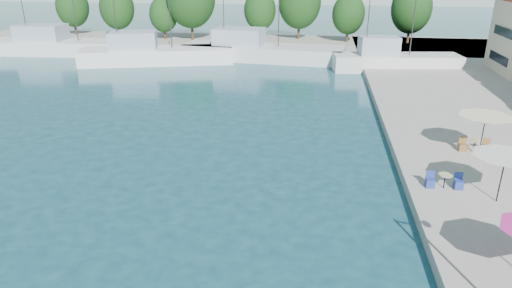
# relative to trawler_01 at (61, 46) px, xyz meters

# --- Properties ---
(quay_far) EXTENTS (90.00, 16.00, 0.60)m
(quay_far) POSITION_rel_trawler_01_xyz_m (25.17, 9.42, -0.77)
(quay_far) COLOR #9E9B8F
(quay_far) RESTS_ON ground
(trawler_01) EXTENTS (20.05, 6.14, 10.20)m
(trawler_01) POSITION_rel_trawler_01_xyz_m (0.00, 0.00, 0.00)
(trawler_01) COLOR white
(trawler_01) RESTS_ON ground
(trawler_02) EXTENTS (18.65, 9.28, 10.20)m
(trawler_02) POSITION_rel_trawler_01_xyz_m (14.35, -4.16, 0.00)
(trawler_02) COLOR white
(trawler_02) RESTS_ON ground
(trawler_03) EXTENTS (20.49, 7.49, 10.20)m
(trawler_03) POSITION_rel_trawler_01_xyz_m (26.67, -0.30, -0.00)
(trawler_03) COLOR silver
(trawler_03) RESTS_ON ground
(trawler_04) EXTENTS (14.38, 5.31, 10.20)m
(trawler_04) POSITION_rel_trawler_01_xyz_m (42.51, -4.37, 0.00)
(trawler_04) COLOR silver
(trawler_04) RESTS_ON ground
(tree_01) EXTENTS (5.04, 5.04, 7.46)m
(tree_01) POSITION_rel_trawler_01_xyz_m (-4.97, 13.20, 3.83)
(tree_01) COLOR #3F2B19
(tree_01) RESTS_ON quay_far
(tree_02) EXTENTS (5.19, 5.19, 7.68)m
(tree_02) POSITION_rel_trawler_01_xyz_m (3.36, 11.18, 3.96)
(tree_02) COLOR #3F2B19
(tree_02) RESTS_ON quay_far
(tree_03) EXTENTS (4.21, 4.21, 6.23)m
(tree_03) POSITION_rel_trawler_01_xyz_m (10.83, 10.67, 3.13)
(tree_03) COLOR #3F2B19
(tree_03) RESTS_ON quay_far
(tree_05) EXTENTS (4.84, 4.84, 7.16)m
(tree_05) POSITION_rel_trawler_01_xyz_m (24.97, 13.83, 3.66)
(tree_05) COLOR #3F2B19
(tree_05) RESTS_ON quay_far
(tree_06) EXTENTS (6.33, 6.33, 9.37)m
(tree_06) POSITION_rel_trawler_01_xyz_m (30.95, 13.52, 4.94)
(tree_06) COLOR #3F2B19
(tree_06) RESTS_ON quay_far
(tree_07) EXTENTS (4.63, 4.63, 6.86)m
(tree_07) POSITION_rel_trawler_01_xyz_m (38.09, 11.57, 3.49)
(tree_07) COLOR #3F2B19
(tree_07) RESTS_ON quay_far
(tree_08) EXTENTS (5.65, 5.65, 8.36)m
(tree_08) POSITION_rel_trawler_01_xyz_m (46.79, 11.97, 4.36)
(tree_08) COLOR #3F2B19
(tree_08) RESTS_ON quay_far
(umbrella_white) EXTENTS (3.06, 3.06, 2.38)m
(umbrella_white) POSITION_rel_trawler_01_xyz_m (43.18, -36.25, 1.66)
(umbrella_white) COLOR black
(umbrella_white) RESTS_ON quay_right
(umbrella_cream) EXTENTS (3.10, 3.10, 2.49)m
(umbrella_cream) POSITION_rel_trawler_01_xyz_m (44.08, -30.40, 1.77)
(umbrella_cream) COLOR black
(umbrella_cream) RESTS_ON quay_right
(cafe_table_02) EXTENTS (1.82, 0.70, 0.76)m
(cafe_table_02) POSITION_rel_trawler_01_xyz_m (40.97, -35.16, -0.18)
(cafe_table_02) COLOR black
(cafe_table_02) RESTS_ON quay_right
(cafe_table_03) EXTENTS (1.82, 0.70, 0.76)m
(cafe_table_03) POSITION_rel_trawler_01_xyz_m (43.97, -29.81, -0.18)
(cafe_table_03) COLOR black
(cafe_table_03) RESTS_ON quay_right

